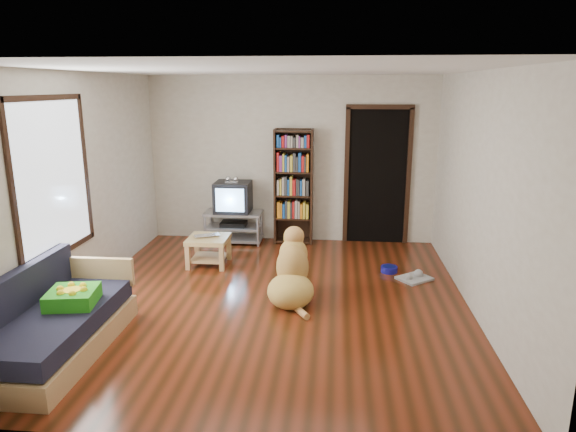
# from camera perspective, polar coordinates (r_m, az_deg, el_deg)

# --- Properties ---
(ground) EXTENTS (5.00, 5.00, 0.00)m
(ground) POSITION_cam_1_polar(r_m,az_deg,el_deg) (6.08, -1.78, -9.35)
(ground) COLOR #612310
(ground) RESTS_ON ground
(ceiling) EXTENTS (5.00, 5.00, 0.00)m
(ceiling) POSITION_cam_1_polar(r_m,az_deg,el_deg) (5.58, -1.99, 15.94)
(ceiling) COLOR white
(ceiling) RESTS_ON ground
(wall_back) EXTENTS (4.50, 0.00, 4.50)m
(wall_back) POSITION_cam_1_polar(r_m,az_deg,el_deg) (8.14, 0.37, 6.24)
(wall_back) COLOR beige
(wall_back) RESTS_ON ground
(wall_front) EXTENTS (4.50, 0.00, 4.50)m
(wall_front) POSITION_cam_1_polar(r_m,az_deg,el_deg) (3.31, -7.42, -5.90)
(wall_front) COLOR beige
(wall_front) RESTS_ON ground
(wall_left) EXTENTS (0.00, 5.00, 5.00)m
(wall_left) POSITION_cam_1_polar(r_m,az_deg,el_deg) (6.38, -22.39, 2.92)
(wall_left) COLOR beige
(wall_left) RESTS_ON ground
(wall_right) EXTENTS (0.00, 5.00, 5.00)m
(wall_right) POSITION_cam_1_polar(r_m,az_deg,el_deg) (5.85, 20.57, 2.15)
(wall_right) COLOR beige
(wall_right) RESTS_ON ground
(green_cushion) EXTENTS (0.50, 0.50, 0.14)m
(green_cushion) POSITION_cam_1_polar(r_m,az_deg,el_deg) (5.33, -22.81, -8.29)
(green_cushion) COLOR #209C1C
(green_cushion) RESTS_ON sofa
(laptop) EXTENTS (0.42, 0.35, 0.03)m
(laptop) POSITION_cam_1_polar(r_m,az_deg,el_deg) (7.17, -8.92, -2.29)
(laptop) COLOR silver
(laptop) RESTS_ON coffee_table
(dog_bowl) EXTENTS (0.22, 0.22, 0.08)m
(dog_bowl) POSITION_cam_1_polar(r_m,az_deg,el_deg) (7.07, 11.17, -5.82)
(dog_bowl) COLOR navy
(dog_bowl) RESTS_ON ground
(grey_rag) EXTENTS (0.51, 0.50, 0.03)m
(grey_rag) POSITION_cam_1_polar(r_m,az_deg,el_deg) (6.89, 13.86, -6.75)
(grey_rag) COLOR #ADADAD
(grey_rag) RESTS_ON ground
(window) EXTENTS (0.03, 1.46, 1.70)m
(window) POSITION_cam_1_polar(r_m,az_deg,el_deg) (5.91, -24.65, 3.84)
(window) COLOR white
(window) RESTS_ON wall_left
(doorway) EXTENTS (1.03, 0.05, 2.19)m
(doorway) POSITION_cam_1_polar(r_m,az_deg,el_deg) (8.14, 9.90, 4.74)
(doorway) COLOR black
(doorway) RESTS_ON wall_back
(tv_stand) EXTENTS (0.90, 0.45, 0.50)m
(tv_stand) POSITION_cam_1_polar(r_m,az_deg,el_deg) (8.23, -6.05, -1.08)
(tv_stand) COLOR #99999E
(tv_stand) RESTS_ON ground
(crt_tv) EXTENTS (0.55, 0.52, 0.58)m
(crt_tv) POSITION_cam_1_polar(r_m,az_deg,el_deg) (8.14, -6.10, 2.18)
(crt_tv) COLOR black
(crt_tv) RESTS_ON tv_stand
(bookshelf) EXTENTS (0.60, 0.30, 1.80)m
(bookshelf) POSITION_cam_1_polar(r_m,az_deg,el_deg) (8.03, 0.63, 3.96)
(bookshelf) COLOR black
(bookshelf) RESTS_ON ground
(sofa) EXTENTS (0.80, 1.80, 0.80)m
(sofa) POSITION_cam_1_polar(r_m,az_deg,el_deg) (5.35, -24.57, -11.09)
(sofa) COLOR tan
(sofa) RESTS_ON ground
(coffee_table) EXTENTS (0.55, 0.55, 0.40)m
(coffee_table) POSITION_cam_1_polar(r_m,az_deg,el_deg) (7.24, -8.82, -3.24)
(coffee_table) COLOR #D8BE6F
(coffee_table) RESTS_ON ground
(dog) EXTENTS (0.54, 1.04, 0.86)m
(dog) POSITION_cam_1_polar(r_m,az_deg,el_deg) (5.99, 0.45, -6.48)
(dog) COLOR tan
(dog) RESTS_ON ground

